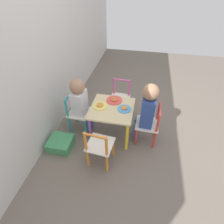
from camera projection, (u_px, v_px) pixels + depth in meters
ground_plane at (112, 133)px, 2.28m from camera, size 6.00×6.00×0.00m
house_wall at (28, 21)px, 1.56m from camera, size 6.00×0.06×2.60m
kids_table at (112, 113)px, 2.05m from camera, size 0.49×0.49×0.43m
chair_teal at (78, 113)px, 2.21m from camera, size 0.28×0.28×0.51m
chair_red at (149, 125)px, 2.04m from camera, size 0.27×0.27×0.51m
chair_pink at (120, 99)px, 2.45m from camera, size 0.27×0.27×0.51m
chair_orange at (99, 147)px, 1.79m from camera, size 0.28×0.28×0.51m
child_back at (81, 101)px, 2.07m from camera, size 0.21×0.22×0.73m
child_front at (146, 109)px, 1.90m from camera, size 0.20×0.22×0.79m
plate_back at (100, 106)px, 2.02m from camera, size 0.17×0.17×0.03m
plate_front at (124, 109)px, 1.98m from camera, size 0.15×0.15×0.03m
plate_right at (114, 100)px, 2.11m from camera, size 0.19×0.19×0.03m
storage_bin at (61, 143)px, 2.07m from camera, size 0.26×0.27×0.11m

